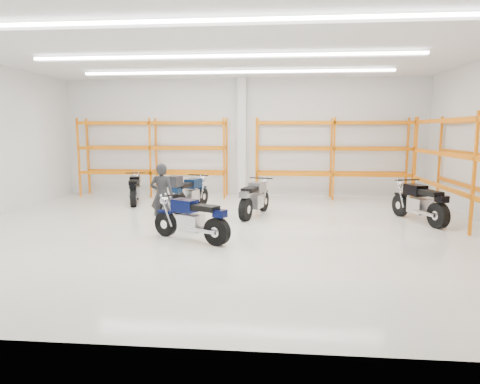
# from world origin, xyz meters

# --- Properties ---
(ground) EXTENTS (14.00, 14.00, 0.00)m
(ground) POSITION_xyz_m (0.00, 0.00, 0.00)
(ground) COLOR beige
(ground) RESTS_ON ground
(room_shell) EXTENTS (14.02, 12.02, 4.51)m
(room_shell) POSITION_xyz_m (0.00, 0.03, 3.28)
(room_shell) COLOR silver
(room_shell) RESTS_ON ground
(motorcycle_main) EXTENTS (1.97, 1.14, 1.06)m
(motorcycle_main) POSITION_xyz_m (-0.50, -1.17, 0.49)
(motorcycle_main) COLOR black
(motorcycle_main) RESTS_ON ground
(motorcycle_back_a) EXTENTS (0.82, 2.08, 1.04)m
(motorcycle_back_a) POSITION_xyz_m (-3.56, 3.69, 0.49)
(motorcycle_back_a) COLOR black
(motorcycle_back_a) RESTS_ON ground
(motorcycle_back_b) EXTENTS (1.03, 2.26, 1.18)m
(motorcycle_back_b) POSITION_xyz_m (-1.44, 2.58, 0.57)
(motorcycle_back_b) COLOR black
(motorcycle_back_b) RESTS_ON ground
(motorcycle_back_c) EXTENTS (0.97, 2.18, 1.10)m
(motorcycle_back_c) POSITION_xyz_m (0.70, 1.85, 0.51)
(motorcycle_back_c) COLOR black
(motorcycle_back_c) RESTS_ON ground
(motorcycle_back_d) EXTENTS (1.02, 2.24, 1.14)m
(motorcycle_back_d) POSITION_xyz_m (5.35, 1.39, 0.53)
(motorcycle_back_d) COLOR black
(motorcycle_back_d) RESTS_ON ground
(standing_man) EXTENTS (0.63, 0.42, 1.70)m
(standing_man) POSITION_xyz_m (-1.62, 0.22, 0.85)
(standing_man) COLOR black
(standing_man) RESTS_ON ground
(structural_column) EXTENTS (0.32, 0.32, 4.50)m
(structural_column) POSITION_xyz_m (0.00, 5.82, 2.25)
(structural_column) COLOR white
(structural_column) RESTS_ON ground
(pallet_racking_back_left) EXTENTS (5.67, 0.87, 3.00)m
(pallet_racking_back_left) POSITION_xyz_m (-3.40, 5.48, 1.79)
(pallet_racking_back_left) COLOR #E76400
(pallet_racking_back_left) RESTS_ON ground
(pallet_racking_back_right) EXTENTS (5.67, 0.87, 3.00)m
(pallet_racking_back_right) POSITION_xyz_m (3.40, 5.48, 1.79)
(pallet_racking_back_right) COLOR #E76400
(pallet_racking_back_right) RESTS_ON ground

